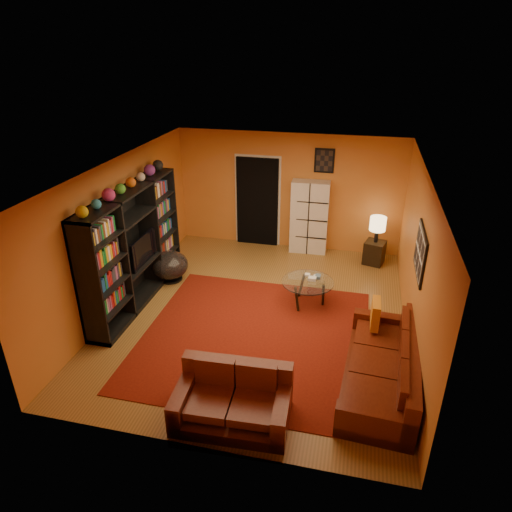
% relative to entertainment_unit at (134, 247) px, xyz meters
% --- Properties ---
extents(floor, '(6.00, 6.00, 0.00)m').
position_rel_entertainment_unit_xyz_m(floor, '(2.27, 0.00, -1.05)').
color(floor, brown).
rests_on(floor, ground).
extents(ceiling, '(6.00, 6.00, 0.00)m').
position_rel_entertainment_unit_xyz_m(ceiling, '(2.27, 0.00, 1.55)').
color(ceiling, white).
rests_on(ceiling, wall_back).
extents(wall_back, '(6.00, 0.00, 6.00)m').
position_rel_entertainment_unit_xyz_m(wall_back, '(2.27, 3.00, 0.25)').
color(wall_back, '#C66E2B').
rests_on(wall_back, floor).
extents(wall_front, '(6.00, 0.00, 6.00)m').
position_rel_entertainment_unit_xyz_m(wall_front, '(2.27, -3.00, 0.25)').
color(wall_front, '#C66E2B').
rests_on(wall_front, floor).
extents(wall_left, '(0.00, 6.00, 6.00)m').
position_rel_entertainment_unit_xyz_m(wall_left, '(-0.23, 0.00, 0.25)').
color(wall_left, '#C66E2B').
rests_on(wall_left, floor).
extents(wall_right, '(0.00, 6.00, 6.00)m').
position_rel_entertainment_unit_xyz_m(wall_right, '(4.78, 0.00, 0.25)').
color(wall_right, '#C66E2B').
rests_on(wall_right, floor).
extents(rug, '(3.60, 3.60, 0.01)m').
position_rel_entertainment_unit_xyz_m(rug, '(2.38, -0.70, -1.04)').
color(rug, '#58110A').
rests_on(rug, floor).
extents(doorway, '(0.95, 0.10, 2.04)m').
position_rel_entertainment_unit_xyz_m(doorway, '(1.57, 2.96, -0.03)').
color(doorway, black).
rests_on(doorway, floor).
extents(wall_art_right, '(0.03, 1.00, 0.70)m').
position_rel_entertainment_unit_xyz_m(wall_art_right, '(4.75, -0.30, 0.55)').
color(wall_art_right, black).
rests_on(wall_art_right, wall_right).
extents(wall_art_back, '(0.42, 0.03, 0.52)m').
position_rel_entertainment_unit_xyz_m(wall_art_back, '(3.02, 2.98, 1.00)').
color(wall_art_back, black).
rests_on(wall_art_back, wall_back).
extents(entertainment_unit, '(0.45, 3.00, 2.10)m').
position_rel_entertainment_unit_xyz_m(entertainment_unit, '(0.00, 0.00, 0.00)').
color(entertainment_unit, black).
rests_on(entertainment_unit, floor).
extents(tv, '(0.90, 0.12, 0.52)m').
position_rel_entertainment_unit_xyz_m(tv, '(0.05, 0.09, -0.07)').
color(tv, black).
rests_on(tv, entertainment_unit).
extents(sofa, '(1.10, 2.39, 0.85)m').
position_rel_entertainment_unit_xyz_m(sofa, '(4.42, -1.37, -0.77)').
color(sofa, '#491409').
rests_on(sofa, rug).
extents(loveseat, '(1.49, 0.94, 0.85)m').
position_rel_entertainment_unit_xyz_m(loveseat, '(2.50, -2.42, -0.76)').
color(loveseat, '#491409').
rests_on(loveseat, rug).
extents(throw_pillow, '(0.12, 0.42, 0.42)m').
position_rel_entertainment_unit_xyz_m(throw_pillow, '(4.22, -0.55, -0.42)').
color(throw_pillow, orange).
rests_on(throw_pillow, sofa).
extents(coffee_table, '(0.94, 0.94, 0.47)m').
position_rel_entertainment_unit_xyz_m(coffee_table, '(3.07, 0.49, -0.62)').
color(coffee_table, silver).
rests_on(coffee_table, floor).
extents(storage_cabinet, '(0.83, 0.39, 1.64)m').
position_rel_entertainment_unit_xyz_m(storage_cabinet, '(2.79, 2.80, -0.23)').
color(storage_cabinet, silver).
rests_on(storage_cabinet, floor).
extents(bowl_chair, '(0.74, 0.74, 0.60)m').
position_rel_entertainment_unit_xyz_m(bowl_chair, '(0.27, 0.81, -0.73)').
color(bowl_chair, black).
rests_on(bowl_chair, floor).
extents(side_table, '(0.49, 0.49, 0.50)m').
position_rel_entertainment_unit_xyz_m(side_table, '(4.25, 2.50, -0.80)').
color(side_table, black).
rests_on(side_table, floor).
extents(table_lamp, '(0.33, 0.33, 0.56)m').
position_rel_entertainment_unit_xyz_m(table_lamp, '(4.25, 2.50, -0.15)').
color(table_lamp, black).
rests_on(table_lamp, side_table).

